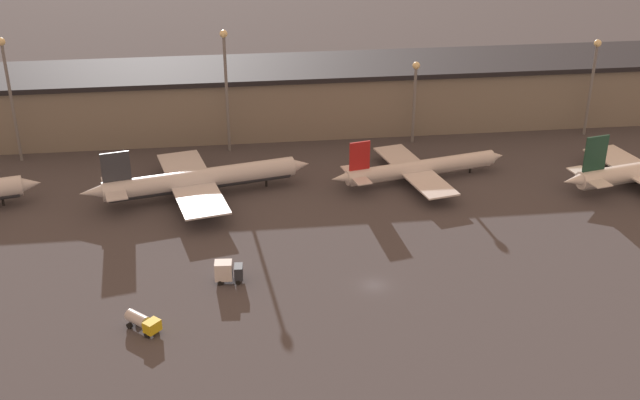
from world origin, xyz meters
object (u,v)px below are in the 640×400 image
at_px(airplane_2, 419,168).
at_px(service_vehicle_2, 228,271).
at_px(service_vehicle_1, 143,322).
at_px(airplane_1, 199,180).

xyz_separation_m(airplane_2, service_vehicle_2, (-42.53, -37.35, -0.80)).
bearing_deg(service_vehicle_1, airplane_2, 85.62).
xyz_separation_m(airplane_1, airplane_2, (47.81, 2.00, -0.76)).
height_order(airplane_2, service_vehicle_1, airplane_2).
relative_size(service_vehicle_1, service_vehicle_2, 1.22).
distance_m(service_vehicle_1, service_vehicle_2, 18.60).
distance_m(airplane_1, airplane_2, 47.85).
xyz_separation_m(airplane_1, service_vehicle_1, (-8.22, -48.13, -2.10)).
relative_size(airplane_1, service_vehicle_2, 9.87).
height_order(airplane_2, service_vehicle_2, airplane_2).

